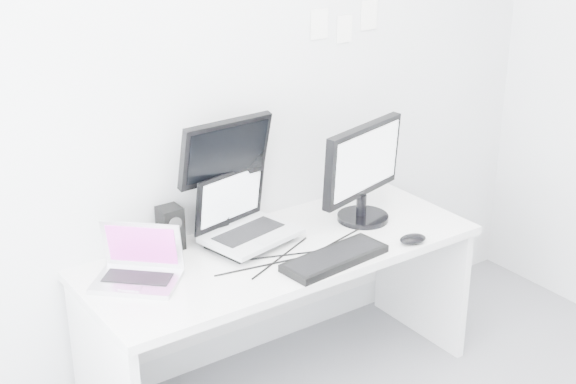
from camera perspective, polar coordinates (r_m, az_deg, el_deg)
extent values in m
plane|color=silver|center=(3.70, -3.55, 6.75)|extent=(3.60, 0.00, 3.60)
cube|color=silver|center=(3.82, -0.42, -8.82)|extent=(1.80, 0.70, 0.73)
cube|color=#B1B0B5|center=(3.35, -10.63, -4.41)|extent=(0.42, 0.41, 0.25)
cube|color=black|center=(3.64, -8.18, -2.49)|extent=(0.10, 0.10, 0.20)
cube|color=silver|center=(3.61, -2.60, -1.27)|extent=(0.46, 0.39, 0.34)
cube|color=black|center=(3.63, -4.50, 1.00)|extent=(0.44, 0.18, 0.59)
cube|color=black|center=(3.84, 5.35, 1.40)|extent=(0.58, 0.38, 0.49)
cube|color=black|center=(3.52, 3.27, -4.63)|extent=(0.50, 0.22, 0.03)
ellipsoid|color=black|center=(3.72, 8.68, -3.25)|extent=(0.14, 0.11, 0.04)
cube|color=white|center=(3.88, 2.20, 11.61)|extent=(0.10, 0.00, 0.14)
cube|color=white|center=(3.98, 3.95, 11.25)|extent=(0.09, 0.00, 0.13)
cube|color=white|center=(4.06, 5.67, 12.15)|extent=(0.10, 0.00, 0.14)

